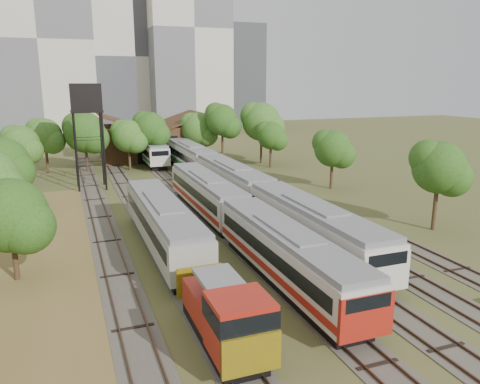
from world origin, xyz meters
name	(u,v)px	position (x,y,z in m)	size (l,w,h in m)	color
ground	(362,317)	(0.00, 0.00, 0.00)	(240.00, 240.00, 0.00)	#475123
dry_grass_patch	(15,307)	(-18.00, 8.00, 0.02)	(14.00, 60.00, 0.04)	brown
tracks	(214,206)	(-0.67, 25.00, 0.04)	(24.60, 80.00, 0.19)	#4C473D
railcar_red_set	(238,218)	(-2.00, 14.11, 1.95)	(2.98, 34.58, 3.69)	black
railcar_green_set	(232,182)	(2.00, 26.63, 2.08)	(3.17, 52.07, 3.93)	black
railcar_rear	(150,151)	(-2.00, 53.67, 1.93)	(2.95, 16.08, 3.65)	black
shunter_locomotive	(227,318)	(-8.00, -0.42, 1.70)	(2.71, 8.10, 3.55)	black
old_grey_coach	(163,224)	(-8.00, 14.46, 2.05)	(3.04, 18.00, 3.76)	black
water_tower	(86,100)	(-11.83, 38.41, 10.46)	(3.59, 3.59, 12.39)	black
rail_pile_far	(324,215)	(8.20, 17.81, 0.15)	(0.56, 8.97, 0.29)	#532617
maintenance_shed	(151,141)	(-1.00, 57.98, 2.91)	(16.45, 11.55, 7.58)	#3D2416
tree_band_far	(167,128)	(-0.16, 49.45, 5.78)	(36.70, 10.41, 9.45)	#382616
tree_band_right	(339,149)	(14.83, 26.09, 5.06)	(5.25, 36.88, 7.77)	#382616
tower_left	(38,41)	(-18.00, 95.00, 21.00)	(22.00, 16.00, 42.00)	beige
tower_centre	(130,58)	(2.00, 100.00, 18.00)	(20.00, 18.00, 36.00)	beige
tower_right	(185,31)	(14.00, 92.00, 24.00)	(18.00, 16.00, 48.00)	beige
tower_far_right	(239,76)	(34.00, 110.00, 14.00)	(12.00, 12.00, 28.00)	#3A3D41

